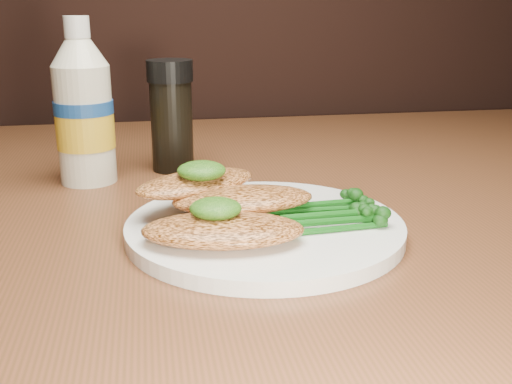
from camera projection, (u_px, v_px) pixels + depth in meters
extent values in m
cylinder|color=white|center=(265.00, 228.00, 0.53)|extent=(0.24, 0.24, 0.01)
ellipsoid|color=#D98145|center=(223.00, 230.00, 0.48)|extent=(0.14, 0.09, 0.02)
ellipsoid|color=#D98145|center=(243.00, 199.00, 0.53)|extent=(0.12, 0.06, 0.02)
ellipsoid|color=#D98145|center=(196.00, 183.00, 0.55)|extent=(0.13, 0.11, 0.02)
ellipsoid|color=#0C3808|center=(216.00, 208.00, 0.49)|extent=(0.05, 0.05, 0.02)
ellipsoid|color=#0C3808|center=(201.00, 171.00, 0.54)|extent=(0.05, 0.05, 0.02)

